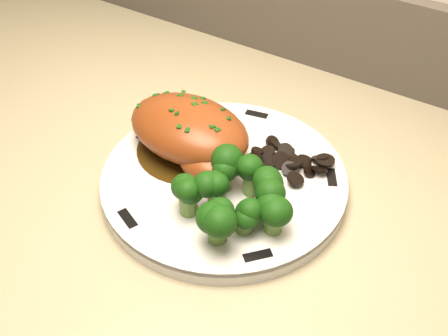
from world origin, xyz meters
The scene contains 10 objects.
plate centered at (-0.58, 1.72, 0.85)m, with size 0.25×0.25×0.02m, color silver.
rim_accent_0 centered at (-0.48, 1.77, 0.86)m, with size 0.03×0.01×0.00m, color black.
rim_accent_1 centered at (-0.60, 1.83, 0.86)m, with size 0.03×0.01×0.00m, color black.
rim_accent_2 centered at (-0.69, 1.73, 0.86)m, with size 0.03×0.01×0.00m, color black.
rim_accent_3 centered at (-0.62, 1.62, 0.86)m, with size 0.03×0.01×0.00m, color black.
rim_accent_4 centered at (-0.50, 1.65, 0.86)m, with size 0.03×0.01×0.00m, color black.
gravy_pool centered at (-0.63, 1.73, 0.86)m, with size 0.11×0.11×0.00m, color #312109.
chicken_breast centered at (-0.63, 1.73, 0.89)m, with size 0.14×0.10×0.05m.
mushroom_pile centered at (-0.53, 1.76, 0.86)m, with size 0.08×0.06×0.02m.
broccoli_florets centered at (-0.54, 1.68, 0.88)m, with size 0.10×0.10×0.04m.
Camera 1 is at (-0.35, 1.36, 1.25)m, focal length 45.00 mm.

